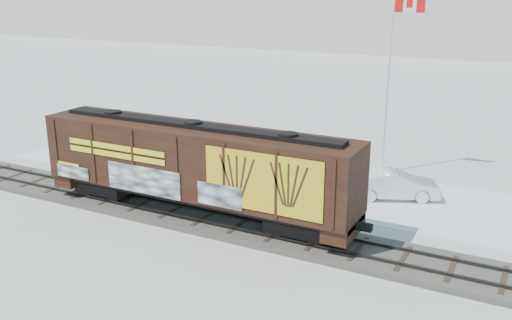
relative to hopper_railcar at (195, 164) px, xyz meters
The scene contains 8 objects.
ground 3.98m from the hopper_railcar, ahead, with size 500.00×500.00×0.00m, color white.
rail_track 3.87m from the hopper_railcar, ahead, with size 50.00×3.40×0.43m.
parking_strip 8.49m from the hopper_railcar, 70.86° to the left, with size 40.00×8.00×0.03m, color white.
hopper_railcar is the anchor object (origin of this frame).
flagpole 13.67m from the hopper_railcar, 61.86° to the left, with size 2.30×0.90×11.20m.
car_silver 8.73m from the hopper_railcar, 78.12° to the left, with size 1.78×4.42×1.51m, color #B3B5BA.
car_white 11.46m from the hopper_railcar, 43.24° to the left, with size 1.70×4.86×1.60m, color white.
car_dark 7.64m from the hopper_railcar, 50.77° to the left, with size 1.77×4.34×1.26m, color black.
Camera 1 is at (12.71, -22.57, 11.46)m, focal length 40.00 mm.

